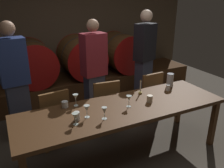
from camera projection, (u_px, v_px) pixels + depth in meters
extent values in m
plane|color=#4C443A|center=(133.00, 148.00, 3.35)|extent=(7.36, 7.36, 0.00)
cube|color=brown|center=(71.00, 31.00, 5.11)|extent=(5.66, 0.24, 2.64)
cube|color=#4C2D16|center=(82.00, 85.00, 5.05)|extent=(5.09, 0.90, 0.44)
cylinder|color=#513319|center=(32.00, 63.00, 4.42)|extent=(0.82, 0.85, 0.82)
cylinder|color=#9E1411|center=(36.00, 69.00, 4.05)|extent=(0.84, 0.03, 0.84)
cylinder|color=#9E1411|center=(29.00, 57.00, 4.78)|extent=(0.84, 0.03, 0.84)
cylinder|color=#2D2D33|center=(32.00, 63.00, 4.42)|extent=(0.83, 0.04, 0.83)
cylinder|color=brown|center=(81.00, 57.00, 4.83)|extent=(0.82, 0.85, 0.82)
cylinder|color=#9E1411|center=(89.00, 62.00, 4.46)|extent=(0.84, 0.03, 0.84)
cylinder|color=#9E1411|center=(75.00, 52.00, 5.19)|extent=(0.84, 0.03, 0.84)
cylinder|color=#2D2D33|center=(81.00, 57.00, 4.83)|extent=(0.83, 0.04, 0.83)
cylinder|color=brown|center=(122.00, 52.00, 5.22)|extent=(0.82, 0.85, 0.82)
cylinder|color=#9E1411|center=(132.00, 56.00, 4.86)|extent=(0.84, 0.03, 0.84)
cylinder|color=#9E1411|center=(113.00, 48.00, 5.59)|extent=(0.84, 0.03, 0.84)
cylinder|color=#2D2D33|center=(122.00, 52.00, 5.22)|extent=(0.83, 0.04, 0.83)
cube|color=#4C2D16|center=(123.00, 108.00, 2.95)|extent=(2.71, 0.83, 0.05)
cube|color=#4C2D16|center=(213.00, 124.00, 3.32)|extent=(0.07, 0.07, 0.69)
cube|color=#4C2D16|center=(18.00, 145.00, 2.86)|extent=(0.07, 0.07, 0.69)
cube|color=#4C2D16|center=(179.00, 104.00, 3.92)|extent=(0.07, 0.07, 0.69)
cube|color=brown|center=(52.00, 116.00, 3.32)|extent=(0.44, 0.44, 0.04)
cube|color=brown|center=(55.00, 107.00, 3.10)|extent=(0.40, 0.08, 0.42)
cube|color=brown|center=(60.00, 122.00, 3.62)|extent=(0.05, 0.05, 0.42)
cube|color=brown|center=(39.00, 128.00, 3.45)|extent=(0.05, 0.05, 0.42)
cube|color=brown|center=(69.00, 132.00, 3.36)|extent=(0.05, 0.05, 0.42)
cube|color=brown|center=(46.00, 139.00, 3.19)|extent=(0.05, 0.05, 0.42)
cube|color=brown|center=(103.00, 104.00, 3.69)|extent=(0.44, 0.44, 0.04)
cube|color=brown|center=(107.00, 95.00, 3.45)|extent=(0.40, 0.08, 0.42)
cube|color=brown|center=(110.00, 111.00, 3.97)|extent=(0.05, 0.05, 0.42)
cube|color=brown|center=(91.00, 114.00, 3.86)|extent=(0.05, 0.05, 0.42)
cube|color=brown|center=(117.00, 120.00, 3.67)|extent=(0.05, 0.05, 0.42)
cube|color=brown|center=(96.00, 124.00, 3.57)|extent=(0.05, 0.05, 0.42)
cube|color=brown|center=(145.00, 95.00, 4.03)|extent=(0.42, 0.42, 0.04)
cube|color=brown|center=(153.00, 86.00, 3.80)|extent=(0.40, 0.06, 0.42)
cube|color=brown|center=(146.00, 101.00, 4.33)|extent=(0.05, 0.05, 0.42)
cube|color=brown|center=(131.00, 105.00, 4.17)|extent=(0.05, 0.05, 0.42)
cube|color=brown|center=(158.00, 108.00, 4.05)|extent=(0.05, 0.05, 0.42)
cube|color=brown|center=(142.00, 113.00, 3.89)|extent=(0.05, 0.05, 0.42)
cube|color=#33384C|center=(20.00, 111.00, 3.48)|extent=(0.32, 0.23, 0.87)
cube|color=navy|center=(12.00, 62.00, 3.20)|extent=(0.40, 0.28, 0.65)
sphere|color=tan|center=(7.00, 29.00, 3.04)|extent=(0.21, 0.21, 0.21)
cube|color=#33384C|center=(95.00, 98.00, 3.94)|extent=(0.32, 0.23, 0.84)
cube|color=maroon|center=(94.00, 55.00, 3.67)|extent=(0.41, 0.28, 0.67)
sphere|color=tan|center=(93.00, 25.00, 3.50)|extent=(0.19, 0.19, 0.19)
cube|color=#33384C|center=(143.00, 82.00, 4.55)|extent=(0.35, 0.28, 0.91)
cube|color=black|center=(145.00, 42.00, 4.27)|extent=(0.43, 0.34, 0.67)
sphere|color=beige|center=(146.00, 16.00, 4.10)|extent=(0.22, 0.22, 0.22)
cylinder|color=olive|center=(140.00, 93.00, 3.33)|extent=(0.05, 0.05, 0.02)
cylinder|color=#EDE5CC|center=(140.00, 87.00, 3.30)|extent=(0.02, 0.02, 0.17)
cone|color=yellow|center=(141.00, 80.00, 3.26)|extent=(0.01, 0.01, 0.02)
cylinder|color=silver|center=(170.00, 80.00, 3.57)|extent=(0.10, 0.10, 0.20)
cylinder|color=silver|center=(76.00, 124.00, 2.54)|extent=(0.06, 0.06, 0.00)
cylinder|color=silver|center=(76.00, 122.00, 2.53)|extent=(0.01, 0.01, 0.06)
cone|color=silver|center=(75.00, 116.00, 2.51)|extent=(0.07, 0.07, 0.07)
cylinder|color=silver|center=(76.00, 106.00, 2.97)|extent=(0.06, 0.06, 0.00)
cylinder|color=silver|center=(76.00, 102.00, 2.96)|extent=(0.01, 0.01, 0.09)
cone|color=silver|center=(76.00, 97.00, 2.93)|extent=(0.07, 0.07, 0.07)
cylinder|color=silver|center=(87.00, 117.00, 2.69)|extent=(0.06, 0.06, 0.00)
cylinder|color=silver|center=(87.00, 114.00, 2.68)|extent=(0.01, 0.01, 0.07)
cone|color=silver|center=(87.00, 109.00, 2.65)|extent=(0.07, 0.07, 0.08)
cylinder|color=silver|center=(104.00, 119.00, 2.66)|extent=(0.06, 0.06, 0.00)
cylinder|color=silver|center=(104.00, 116.00, 2.65)|extent=(0.01, 0.01, 0.06)
cone|color=silver|center=(104.00, 111.00, 2.62)|extent=(0.06, 0.06, 0.08)
cylinder|color=silver|center=(129.00, 106.00, 2.95)|extent=(0.06, 0.06, 0.00)
cylinder|color=silver|center=(129.00, 103.00, 2.93)|extent=(0.01, 0.01, 0.08)
cone|color=silver|center=(129.00, 98.00, 2.91)|extent=(0.07, 0.07, 0.07)
cylinder|color=white|center=(65.00, 104.00, 2.92)|extent=(0.08, 0.08, 0.08)
cylinder|color=white|center=(77.00, 116.00, 2.61)|extent=(0.07, 0.07, 0.10)
cylinder|color=beige|center=(150.00, 99.00, 3.06)|extent=(0.08, 0.08, 0.09)
cylinder|color=white|center=(168.00, 88.00, 3.43)|extent=(0.06, 0.06, 0.09)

